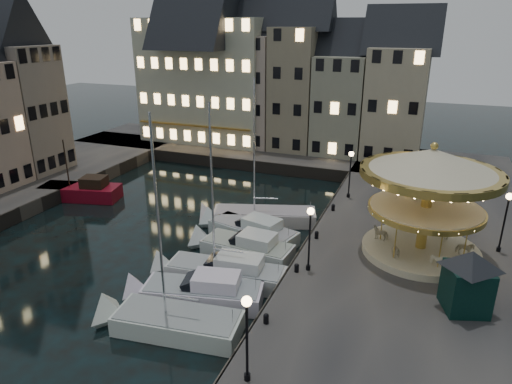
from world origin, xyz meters
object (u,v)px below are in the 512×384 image
at_px(bollard_a, 266,318).
at_px(bollard_c, 317,234).
at_px(bollard_d, 333,207).
at_px(motorboat_a, 168,322).
at_px(streetlamp_d, 506,214).
at_px(carousel, 430,182).
at_px(motorboat_d, 242,248).
at_px(streetlamp_b, 310,230).
at_px(motorboat_e, 249,230).
at_px(bollard_b, 297,267).
at_px(ticket_kiosk, 470,271).
at_px(streetlamp_a, 247,327).
at_px(motorboat_f, 257,217).
at_px(red_fishing_boat, 82,192).
at_px(streetlamp_c, 350,168).
at_px(motorboat_c, 220,271).
at_px(motorboat_b, 196,292).

xyz_separation_m(bollard_a, bollard_c, (0.00, 10.50, 0.00)).
xyz_separation_m(bollard_d, motorboat_a, (-5.32, -16.86, -1.06)).
distance_m(streetlamp_d, bollard_c, 12.40).
relative_size(streetlamp_d, carousel, 0.48).
bearing_deg(motorboat_d, streetlamp_b, -23.93).
relative_size(bollard_c, motorboat_e, 0.07).
xyz_separation_m(bollard_b, ticket_kiosk, (9.44, -0.53, 2.05)).
height_order(streetlamp_a, motorboat_e, streetlamp_a).
distance_m(motorboat_f, red_fishing_boat, 17.50).
xyz_separation_m(streetlamp_a, motorboat_e, (-6.13, 15.27, -3.37)).
bearing_deg(motorboat_e, bollard_b, -46.19).
bearing_deg(streetlamp_d, streetlamp_c, 150.09).
height_order(streetlamp_d, motorboat_c, motorboat_c).
distance_m(red_fishing_boat, carousel, 31.03).
bearing_deg(bollard_a, motorboat_b, 157.94).
bearing_deg(bollard_c, motorboat_f, 147.81).
bearing_deg(streetlamp_b, bollard_a, -95.71).
xyz_separation_m(streetlamp_a, motorboat_f, (-6.56, 18.25, -3.49)).
relative_size(streetlamp_c, motorboat_b, 0.51).
distance_m(streetlamp_c, bollard_b, 14.22).
distance_m(bollard_b, red_fishing_boat, 24.73).
relative_size(motorboat_d, motorboat_f, 0.60).
relative_size(streetlamp_c, motorboat_e, 0.51).
relative_size(streetlamp_d, red_fishing_boat, 0.54).
relative_size(motorboat_a, motorboat_b, 1.62).
bearing_deg(motorboat_c, streetlamp_a, -58.00).
bearing_deg(bollard_a, red_fishing_boat, 150.32).
xyz_separation_m(streetlamp_a, carousel, (6.38, 14.79, 2.28)).
bearing_deg(ticket_kiosk, red_fishing_boat, 165.68).
bearing_deg(motorboat_c, ticket_kiosk, 0.66).
xyz_separation_m(bollard_a, motorboat_b, (-5.19, 2.10, -0.96)).
relative_size(streetlamp_d, bollard_c, 7.32).
relative_size(bollard_d, motorboat_d, 0.08).
bearing_deg(motorboat_c, red_fishing_boat, 155.22).
height_order(bollard_a, carousel, carousel).
distance_m(streetlamp_d, carousel, 5.85).
height_order(streetlamp_d, motorboat_f, motorboat_f).
bearing_deg(motorboat_f, bollard_c, -32.19).
relative_size(bollard_c, red_fishing_boat, 0.07).
bearing_deg(red_fishing_boat, motorboat_e, -6.65).
height_order(bollard_b, motorboat_d, motorboat_d).
distance_m(bollard_b, motorboat_c, 5.03).
bearing_deg(bollard_c, bollard_b, -90.00).
bearing_deg(streetlamp_b, motorboat_a, -130.77).
relative_size(streetlamp_a, motorboat_d, 0.55).
relative_size(bollard_d, motorboat_f, 0.05).
distance_m(bollard_c, carousel, 8.42).
xyz_separation_m(bollard_a, motorboat_e, (-5.53, 11.27, -0.96)).
bearing_deg(streetlamp_a, bollard_b, 93.61).
relative_size(streetlamp_b, bollard_d, 7.32).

